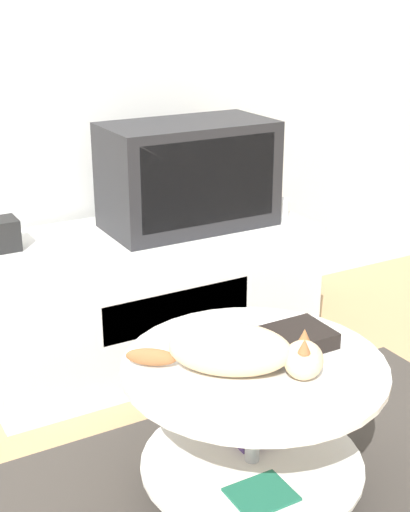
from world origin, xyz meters
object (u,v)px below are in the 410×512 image
speaker (2,234)px  dvd_box (290,340)px  tv (188,175)px  cat (238,351)px

speaker → dvd_box: 1.17m
tv → speaker: (-0.73, 0.09, -0.15)m
cat → tv: bearing=106.3°
dvd_box → cat: bearing=-165.6°
speaker → tv: bearing=-6.6°
tv → cat: size_ratio=1.45×
speaker → cat: speaker is taller
speaker → dvd_box: bearing=-60.3°
tv → cat: 1.07m
speaker → dvd_box: (0.57, -1.01, -0.12)m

